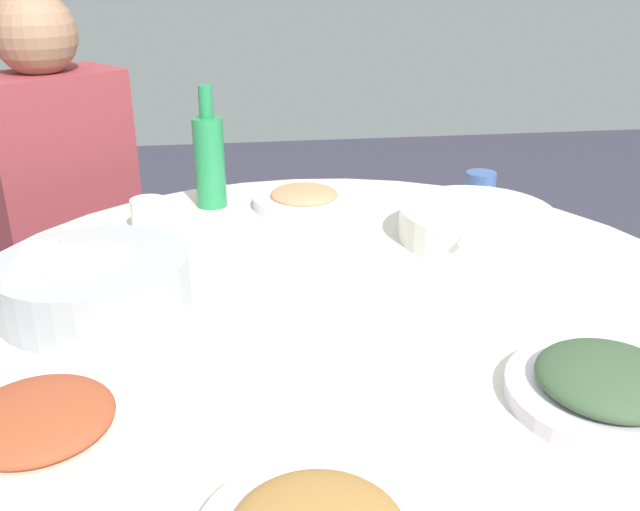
# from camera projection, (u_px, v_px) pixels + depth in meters

# --- Properties ---
(round_dining_table) EXTENTS (1.29, 1.29, 0.75)m
(round_dining_table) POSITION_uv_depth(u_px,v_px,m) (335.00, 348.00, 1.15)
(round_dining_table) COLOR #99999E
(round_dining_table) RESTS_ON ground
(rice_bowl) EXTENTS (0.29, 0.29, 0.09)m
(rice_bowl) POSITION_uv_depth(u_px,v_px,m) (93.00, 282.00, 1.07)
(rice_bowl) COLOR #B2B5BA
(rice_bowl) RESTS_ON round_dining_table
(soup_bowl) EXTENTS (0.29, 0.29, 0.06)m
(soup_bowl) POSITION_uv_depth(u_px,v_px,m) (475.00, 224.00, 1.33)
(soup_bowl) COLOR white
(soup_bowl) RESTS_ON round_dining_table
(dish_greens) EXTENTS (0.24, 0.24, 0.06)m
(dish_greens) POSITION_uv_depth(u_px,v_px,m) (608.00, 386.00, 0.85)
(dish_greens) COLOR silver
(dish_greens) RESTS_ON round_dining_table
(dish_shrimp) EXTENTS (0.22, 0.22, 0.04)m
(dish_shrimp) POSITION_uv_depth(u_px,v_px,m) (304.00, 199.00, 1.51)
(dish_shrimp) COLOR white
(dish_shrimp) RESTS_ON round_dining_table
(dish_stirfry) EXTENTS (0.24, 0.24, 0.05)m
(dish_stirfry) POSITION_uv_depth(u_px,v_px,m) (39.00, 425.00, 0.78)
(dish_stirfry) COLOR white
(dish_stirfry) RESTS_ON round_dining_table
(green_bottle) EXTENTS (0.06, 0.06, 0.26)m
(green_bottle) POSITION_uv_depth(u_px,v_px,m) (209.00, 159.00, 1.48)
(green_bottle) COLOR #268B4E
(green_bottle) RESTS_ON round_dining_table
(tea_cup_near) EXTENTS (0.07, 0.07, 0.07)m
(tea_cup_near) POSITION_uv_depth(u_px,v_px,m) (480.00, 187.00, 1.54)
(tea_cup_near) COLOR #3D5A97
(tea_cup_near) RESTS_ON round_dining_table
(tea_cup_far) EXTENTS (0.07, 0.07, 0.07)m
(tea_cup_far) POSITION_uv_depth(u_px,v_px,m) (149.00, 215.00, 1.37)
(tea_cup_far) COLOR white
(tea_cup_far) RESTS_ON round_dining_table
(stool_for_diner_right) EXTENTS (0.34, 0.34, 0.43)m
(stool_for_diner_right) POSITION_uv_depth(u_px,v_px,m) (86.00, 365.00, 1.93)
(stool_for_diner_right) COLOR brown
(stool_for_diner_right) RESTS_ON ground
(diner_right) EXTENTS (0.46, 0.46, 0.76)m
(diner_right) POSITION_uv_depth(u_px,v_px,m) (58.00, 181.00, 1.72)
(diner_right) COLOR #2D333D
(diner_right) RESTS_ON stool_for_diner_right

